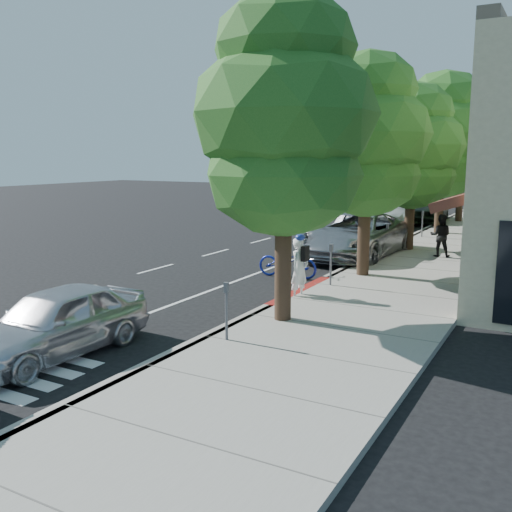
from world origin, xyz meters
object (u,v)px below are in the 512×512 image
Objects in this scene: bicycle at (288,261)px; street_tree_1 at (367,138)px; street_tree_2 at (413,148)px; street_tree_3 at (443,136)px; cyclist at (300,269)px; pedestrian at (441,236)px; dark_sedan at (355,227)px; street_tree_0 at (284,120)px; white_pickup at (393,211)px; street_tree_5 at (478,150)px; silver_suv at (356,235)px; street_tree_4 at (463,140)px; near_car_a at (55,322)px; dark_suv_far at (428,208)px.

street_tree_1 is at bearing -69.73° from bicycle.
street_tree_2 is 6.03m from street_tree_3.
street_tree_3 is 4.62× the size of cyclist.
pedestrian is (1.54, -1.25, -3.38)m from street_tree_2.
street_tree_0 is at bearing -79.56° from dark_sedan.
street_tree_1 is 15.49m from white_pickup.
street_tree_5 is at bearing 90.00° from street_tree_0.
silver_suv is at bearing 112.10° from street_tree_1.
bicycle is 15.72m from white_pickup.
street_tree_4 is 1.21× the size of silver_suv.
street_tree_1 is 5.56m from silver_suv.
street_tree_1 is 3.54× the size of bicycle.
street_tree_4 is 3.74× the size of bicycle.
white_pickup is at bearing 100.59° from silver_suv.
bicycle is at bearing 86.26° from near_car_a.
cyclist is (-0.65, -9.61, -3.47)m from street_tree_2.
cyclist is at bearing 66.68° from pedestrian.
street_tree_2 is at bearing -35.30° from dark_sedan.
dark_sedan is at bearing -107.28° from street_tree_4.
cyclist is at bearing -92.38° from street_tree_3.
street_tree_3 is 3.97× the size of bicycle.
street_tree_4 reaches higher than pedestrian.
street_tree_1 reaches higher than bicycle.
street_tree_4 reaches higher than street_tree_2.
street_tree_1 is 1.81× the size of dark_sedan.
street_tree_3 is at bearing -80.08° from dark_suv_far.
dark_suv_far is 27.70m from near_car_a.
dark_suv_far is (1.40, 9.46, 0.26)m from dark_sedan.
street_tree_3 is at bearing 90.00° from street_tree_2.
street_tree_2 is at bearing -90.00° from street_tree_3.
cyclist is 0.44× the size of dark_sedan.
street_tree_1 is at bearing 2.15° from cyclist.
cyclist is at bearing -80.14° from dark_sedan.
pedestrian is at bearing -2.35° from cyclist.
dark_sedan is 9.57m from dark_suv_far.
street_tree_1 is at bearing -70.92° from dark_sedan.
street_tree_5 is (0.00, 6.00, -0.51)m from street_tree_4.
street_tree_1 reaches higher than cyclist.
pedestrian is at bearing -67.95° from white_pickup.
cyclist is 0.42× the size of near_car_a.
street_tree_4 is at bearing -90.00° from street_tree_5.
bicycle is at bearing -99.09° from dark_suv_far.
silver_suv is (-1.56, 3.83, -3.72)m from street_tree_1.
near_car_a is (-3.10, -22.17, -4.28)m from street_tree_3.
street_tree_5 reaches higher than dark_sedan.
dark_suv_far is at bearing 93.12° from silver_suv.
street_tree_3 is 4.96× the size of pedestrian.
street_tree_1 is 0.99× the size of street_tree_5.
street_tree_3 reaches higher than bicycle.
bicycle is at bearing 114.59° from street_tree_0.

